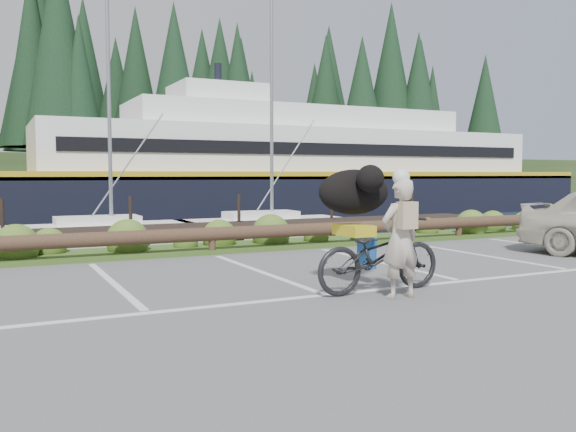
% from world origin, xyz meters
% --- Properties ---
extents(ground, '(72.00, 72.00, 0.00)m').
position_xyz_m(ground, '(0.00, 0.00, 0.00)').
color(ground, '#535456').
extents(harbor_backdrop, '(170.00, 160.00, 30.00)m').
position_xyz_m(harbor_backdrop, '(0.39, 78.47, -0.00)').
color(harbor_backdrop, '#1B3342').
rests_on(harbor_backdrop, ground).
extents(vegetation_strip, '(34.00, 1.60, 0.10)m').
position_xyz_m(vegetation_strip, '(0.00, 5.30, 0.05)').
color(vegetation_strip, '#3D5B21').
rests_on(vegetation_strip, ground).
extents(log_rail, '(32.00, 0.30, 0.60)m').
position_xyz_m(log_rail, '(0.00, 4.60, 0.00)').
color(log_rail, '#443021').
rests_on(log_rail, ground).
extents(bicycle, '(2.15, 0.79, 1.12)m').
position_xyz_m(bicycle, '(0.85, -0.53, 0.56)').
color(bicycle, black).
rests_on(bicycle, ground).
extents(cyclist, '(0.63, 0.42, 1.70)m').
position_xyz_m(cyclist, '(0.86, -1.03, 0.85)').
color(cyclist, '#BBAD9E').
rests_on(cyclist, ground).
extents(dog, '(0.64, 1.26, 0.72)m').
position_xyz_m(dog, '(0.84, 0.15, 1.48)').
color(dog, black).
rests_on(dog, bicycle).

